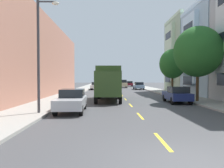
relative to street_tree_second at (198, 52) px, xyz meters
The scene contains 17 objects.
ground_plane 17.94m from the street_tree_second, 111.69° to the left, with size 160.00×160.00×0.00m, color #424244.
sidewalk_left 20.05m from the street_tree_second, 133.77° to the left, with size 3.20×120.00×0.14m, color #99968E.
sidewalk_right 14.84m from the street_tree_second, 87.16° to the left, with size 3.20×120.00×0.14m, color #99968E.
lane_centerline_dashes 13.23m from the street_tree_second, 121.15° to the left, with size 0.14×47.20×0.01m.
townhouse_fourth_sage 18.00m from the street_tree_second, 59.99° to the left, with size 14.16×8.38×12.40m.
apartment_block_opposite 21.00m from the street_tree_second, 163.14° to the left, with size 10.00×36.00×9.40m, color #B27560.
street_tree_second is the anchor object (origin of this frame).
street_tree_third 7.49m from the street_tree_second, 90.00° to the left, with size 3.30×3.30×5.85m.
street_lamp 13.93m from the street_tree_second, 152.50° to the right, with size 1.35×0.28×6.84m.
delivery_box_truck 8.92m from the street_tree_second, 164.84° to the left, with size 2.58×7.84×3.42m.
parked_sedan_charcoal 39.07m from the street_tree_second, 105.97° to the left, with size 1.88×4.53×1.43m.
parked_hatchback_silver 12.57m from the street_tree_second, 153.73° to the right, with size 1.85×4.05×1.50m.
parked_hatchback_white 25.56m from the street_tree_second, 115.07° to the left, with size 1.84×4.04×1.50m.
parked_hatchback_burgundy 40.14m from the street_tree_second, 93.02° to the left, with size 1.80×4.03×1.50m.
parked_hatchback_navy 4.43m from the street_tree_second, behind, with size 1.85×4.04×1.50m.
parked_hatchback_sky 23.57m from the street_tree_second, 94.88° to the left, with size 1.82×4.03×1.50m.
moving_champagne_sedan 32.44m from the street_tree_second, 98.21° to the left, with size 1.95×4.80×1.93m.
Camera 1 is at (-1.93, -5.28, 2.21)m, focal length 33.61 mm.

